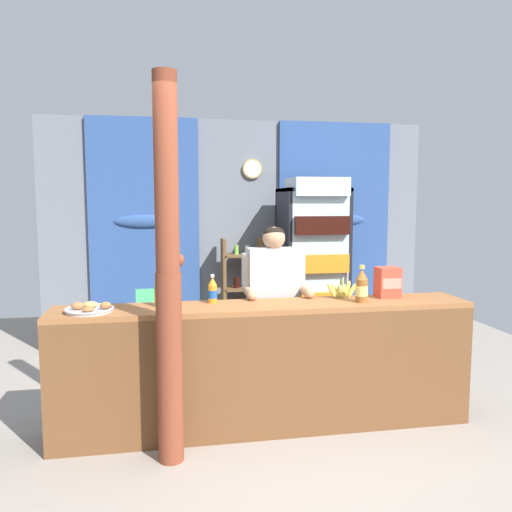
{
  "coord_description": "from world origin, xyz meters",
  "views": [
    {
      "loc": [
        -0.9,
        -3.36,
        1.77
      ],
      "look_at": [
        -0.17,
        0.66,
        1.32
      ],
      "focal_mm": 35.73,
      "sensor_mm": 36.0,
      "label": 1
    }
  ],
  "objects_px": {
    "drink_fridge": "(313,259)",
    "pastry_tray": "(89,309)",
    "soda_bottle_iced_tea": "(362,287)",
    "banana_bunch": "(341,290)",
    "soda_bottle_lime_soda": "(159,293)",
    "timber_post": "(168,281)",
    "stall_counter": "(269,358)",
    "soda_bottle_orange_soda": "(213,291)",
    "bottle_shelf_rack": "(242,292)",
    "shopkeeper": "(274,293)",
    "snack_box_crackers": "(388,282)",
    "plastic_lawn_chair": "(158,326)"
  },
  "relations": [
    {
      "from": "drink_fridge",
      "to": "pastry_tray",
      "type": "relative_size",
      "value": 5.88
    },
    {
      "from": "soda_bottle_iced_tea",
      "to": "banana_bunch",
      "type": "bearing_deg",
      "value": 115.24
    },
    {
      "from": "soda_bottle_lime_soda",
      "to": "pastry_tray",
      "type": "xyz_separation_m",
      "value": [
        -0.48,
        -0.11,
        -0.08
      ]
    },
    {
      "from": "timber_post",
      "to": "stall_counter",
      "type": "bearing_deg",
      "value": 20.6
    },
    {
      "from": "soda_bottle_iced_tea",
      "to": "soda_bottle_orange_soda",
      "type": "relative_size",
      "value": 1.31
    },
    {
      "from": "bottle_shelf_rack",
      "to": "pastry_tray",
      "type": "bearing_deg",
      "value": -123.42
    },
    {
      "from": "timber_post",
      "to": "bottle_shelf_rack",
      "type": "height_order",
      "value": "timber_post"
    },
    {
      "from": "bottle_shelf_rack",
      "to": "soda_bottle_lime_soda",
      "type": "relative_size",
      "value": 5.52
    },
    {
      "from": "drink_fridge",
      "to": "banana_bunch",
      "type": "relative_size",
      "value": 7.34
    },
    {
      "from": "timber_post",
      "to": "soda_bottle_iced_tea",
      "type": "distance_m",
      "value": 1.52
    },
    {
      "from": "shopkeeper",
      "to": "snack_box_crackers",
      "type": "height_order",
      "value": "shopkeeper"
    },
    {
      "from": "shopkeeper",
      "to": "soda_bottle_orange_soda",
      "type": "height_order",
      "value": "shopkeeper"
    },
    {
      "from": "shopkeeper",
      "to": "pastry_tray",
      "type": "xyz_separation_m",
      "value": [
        -1.44,
        -0.47,
        0.02
      ]
    },
    {
      "from": "stall_counter",
      "to": "banana_bunch",
      "type": "relative_size",
      "value": 11.65
    },
    {
      "from": "stall_counter",
      "to": "timber_post",
      "type": "height_order",
      "value": "timber_post"
    },
    {
      "from": "plastic_lawn_chair",
      "to": "soda_bottle_lime_soda",
      "type": "xyz_separation_m",
      "value": [
        0.03,
        -1.33,
        0.59
      ]
    },
    {
      "from": "snack_box_crackers",
      "to": "plastic_lawn_chair",
      "type": "bearing_deg",
      "value": 145.12
    },
    {
      "from": "stall_counter",
      "to": "soda_bottle_lime_soda",
      "type": "bearing_deg",
      "value": 167.73
    },
    {
      "from": "drink_fridge",
      "to": "banana_bunch",
      "type": "height_order",
      "value": "drink_fridge"
    },
    {
      "from": "stall_counter",
      "to": "plastic_lawn_chair",
      "type": "xyz_separation_m",
      "value": [
        -0.84,
        1.51,
        -0.1
      ]
    },
    {
      "from": "soda_bottle_orange_soda",
      "to": "stall_counter",
      "type": "bearing_deg",
      "value": -29.57
    },
    {
      "from": "plastic_lawn_chair",
      "to": "shopkeeper",
      "type": "xyz_separation_m",
      "value": [
        0.99,
        -0.98,
        0.49
      ]
    },
    {
      "from": "stall_counter",
      "to": "shopkeeper",
      "type": "height_order",
      "value": "shopkeeper"
    },
    {
      "from": "timber_post",
      "to": "drink_fridge",
      "type": "xyz_separation_m",
      "value": [
        1.65,
        2.19,
        -0.14
      ]
    },
    {
      "from": "shopkeeper",
      "to": "soda_bottle_iced_tea",
      "type": "xyz_separation_m",
      "value": [
        0.59,
        -0.49,
        0.12
      ]
    },
    {
      "from": "soda_bottle_orange_soda",
      "to": "pastry_tray",
      "type": "distance_m",
      "value": 0.91
    },
    {
      "from": "shopkeeper",
      "to": "pastry_tray",
      "type": "height_order",
      "value": "shopkeeper"
    },
    {
      "from": "drink_fridge",
      "to": "soda_bottle_lime_soda",
      "type": "height_order",
      "value": "drink_fridge"
    },
    {
      "from": "stall_counter",
      "to": "pastry_tray",
      "type": "relative_size",
      "value": 9.33
    },
    {
      "from": "snack_box_crackers",
      "to": "banana_bunch",
      "type": "distance_m",
      "value": 0.39
    },
    {
      "from": "drink_fridge",
      "to": "plastic_lawn_chair",
      "type": "xyz_separation_m",
      "value": [
        -1.75,
        -0.41,
        -0.61
      ]
    },
    {
      "from": "bottle_shelf_rack",
      "to": "shopkeeper",
      "type": "relative_size",
      "value": 0.85
    },
    {
      "from": "banana_bunch",
      "to": "soda_bottle_orange_soda",
      "type": "bearing_deg",
      "value": -179.13
    },
    {
      "from": "soda_bottle_iced_tea",
      "to": "banana_bunch",
      "type": "xyz_separation_m",
      "value": [
        -0.09,
        0.2,
        -0.06
      ]
    },
    {
      "from": "drink_fridge",
      "to": "soda_bottle_lime_soda",
      "type": "distance_m",
      "value": 2.45
    },
    {
      "from": "plastic_lawn_chair",
      "to": "pastry_tray",
      "type": "bearing_deg",
      "value": -107.35
    },
    {
      "from": "stall_counter",
      "to": "drink_fridge",
      "type": "distance_m",
      "value": 2.18
    },
    {
      "from": "bottle_shelf_rack",
      "to": "snack_box_crackers",
      "type": "height_order",
      "value": "bottle_shelf_rack"
    },
    {
      "from": "soda_bottle_orange_soda",
      "to": "snack_box_crackers",
      "type": "relative_size",
      "value": 0.9
    },
    {
      "from": "shopkeeper",
      "to": "soda_bottle_lime_soda",
      "type": "bearing_deg",
      "value": -159.61
    },
    {
      "from": "shopkeeper",
      "to": "timber_post",
      "type": "bearing_deg",
      "value": -137.72
    },
    {
      "from": "stall_counter",
      "to": "soda_bottle_orange_soda",
      "type": "xyz_separation_m",
      "value": [
        -0.4,
        0.23,
        0.48
      ]
    },
    {
      "from": "drink_fridge",
      "to": "snack_box_crackers",
      "type": "relative_size",
      "value": 8.16
    },
    {
      "from": "stall_counter",
      "to": "soda_bottle_iced_tea",
      "type": "relative_size",
      "value": 11.0
    },
    {
      "from": "bottle_shelf_rack",
      "to": "soda_bottle_iced_tea",
      "type": "relative_size",
      "value": 4.55
    },
    {
      "from": "timber_post",
      "to": "snack_box_crackers",
      "type": "height_order",
      "value": "timber_post"
    },
    {
      "from": "bottle_shelf_rack",
      "to": "pastry_tray",
      "type": "xyz_separation_m",
      "value": [
        -1.43,
        -2.17,
        0.32
      ]
    },
    {
      "from": "stall_counter",
      "to": "snack_box_crackers",
      "type": "distance_m",
      "value": 1.17
    },
    {
      "from": "drink_fridge",
      "to": "soda_bottle_lime_soda",
      "type": "relative_size",
      "value": 8.4
    },
    {
      "from": "drink_fridge",
      "to": "soda_bottle_orange_soda",
      "type": "relative_size",
      "value": 9.08
    }
  ]
}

